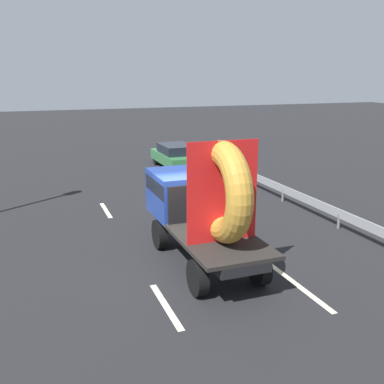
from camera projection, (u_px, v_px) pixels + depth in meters
The scene contains 8 objects.
ground_plane at pixel (195, 260), 13.01m from camera, with size 120.00×120.00×0.00m, color black.
flatbed_truck at pixel (200, 201), 12.66m from camera, with size 2.02×5.27×3.72m.
distant_sedan at pixel (176, 155), 25.61m from camera, with size 1.82×4.25×1.39m.
guardrail at pixel (309, 201), 17.22m from camera, with size 0.10×14.73×0.71m.
lane_dash_left_near at pixel (166, 306), 10.43m from camera, with size 2.27×0.16×0.01m, color beige.
lane_dash_left_far at pixel (106, 210), 17.78m from camera, with size 2.09×0.16×0.01m, color beige.
lane_dash_right_near at pixel (298, 285), 11.45m from camera, with size 2.99×0.16×0.01m, color beige.
lane_dash_right_far at pixel (186, 200), 19.18m from camera, with size 2.99×0.16×0.01m, color beige.
Camera 1 is at (-4.30, -11.27, 5.27)m, focal length 41.57 mm.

